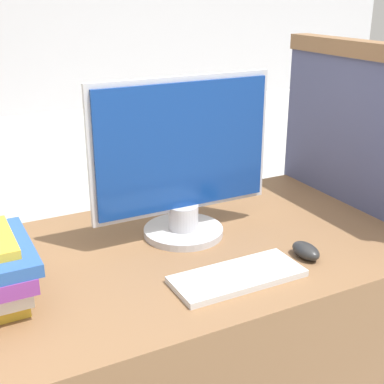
% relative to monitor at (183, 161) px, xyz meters
% --- Properties ---
extents(desk, '(1.28, 0.74, 0.76)m').
position_rel_monitor_xyz_m(desk, '(-0.06, -0.08, -0.60)').
color(desk, brown).
rests_on(desk, ground_plane).
extents(carrel_divider, '(0.07, 0.75, 1.27)m').
position_rel_monitor_xyz_m(carrel_divider, '(0.60, -0.07, -0.33)').
color(carrel_divider, '#474C70').
rests_on(carrel_divider, ground_plane).
extents(monitor, '(0.53, 0.23, 0.45)m').
position_rel_monitor_xyz_m(monitor, '(0.00, 0.00, 0.00)').
color(monitor, '#B7B7BC').
rests_on(monitor, desk).
extents(keyboard, '(0.33, 0.14, 0.02)m').
position_rel_monitor_xyz_m(keyboard, '(0.00, -0.29, -0.21)').
color(keyboard, silver).
rests_on(keyboard, desk).
extents(mouse, '(0.05, 0.09, 0.04)m').
position_rel_monitor_xyz_m(mouse, '(0.22, -0.27, -0.20)').
color(mouse, '#262626').
rests_on(mouse, desk).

